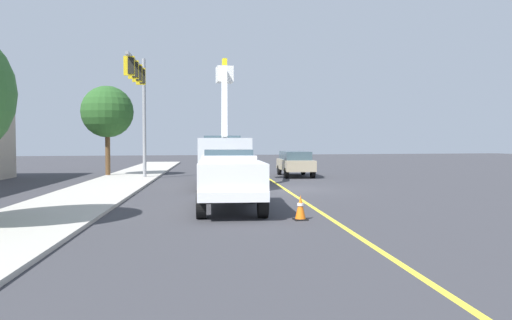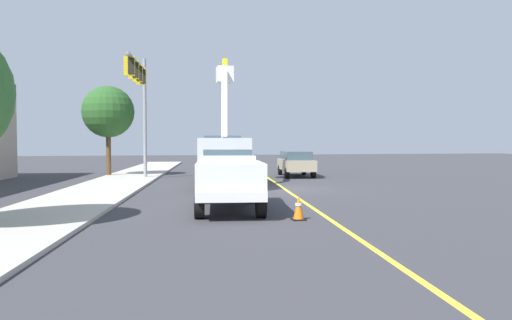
{
  "view_description": "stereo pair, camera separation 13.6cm",
  "coord_description": "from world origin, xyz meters",
  "views": [
    {
      "loc": [
        -22.98,
        6.43,
        2.37
      ],
      "look_at": [
        1.31,
        1.17,
        1.4
      ],
      "focal_mm": 33.83,
      "sensor_mm": 36.0,
      "label": 1
    },
    {
      "loc": [
        -23.01,
        6.3,
        2.37
      ],
      "look_at": [
        1.31,
        1.17,
        1.4
      ],
      "focal_mm": 33.83,
      "sensor_mm": 36.0,
      "label": 2
    }
  ],
  "objects": [
    {
      "name": "passing_minivan",
      "position": [
        8.19,
        -3.02,
        0.97
      ],
      "size": [
        4.99,
        2.46,
        1.69
      ],
      "color": "tan",
      "rests_on": "ground"
    },
    {
      "name": "service_pickup_truck",
      "position": [
        -6.63,
        3.81,
        1.12
      ],
      "size": [
        5.81,
        2.76,
        2.06
      ],
      "color": "white",
      "rests_on": "ground"
    },
    {
      "name": "sidewalk_far_side",
      "position": [
        1.06,
        8.76,
        0.06
      ],
      "size": [
        60.0,
        10.78,
        0.12
      ],
      "primitive_type": "cube",
      "rotation": [
        0.0,
        0.0,
        -0.12
      ],
      "color": "#B2ADA3",
      "rests_on": "ground"
    },
    {
      "name": "traffic_signal_mast",
      "position": [
        6.19,
        7.11,
        5.45
      ],
      "size": [
        6.23,
        1.06,
        7.55
      ],
      "color": "gray",
      "rests_on": "ground"
    },
    {
      "name": "traffic_cone_leading",
      "position": [
        -9.18,
        2.07,
        0.37
      ],
      "size": [
        0.4,
        0.4,
        0.75
      ],
      "color": "black",
      "rests_on": "ground"
    },
    {
      "name": "lane_centre_stripe",
      "position": [
        0.0,
        0.0,
        0.0
      ],
      "size": [
        49.66,
        6.16,
        0.01
      ],
      "primitive_type": "cube",
      "rotation": [
        0.0,
        0.0,
        -0.12
      ],
      "color": "yellow",
      "rests_on": "ground"
    },
    {
      "name": "street_tree_right",
      "position": [
        10.49,
        9.3,
        4.31
      ],
      "size": [
        3.43,
        3.43,
        6.05
      ],
      "color": "brown",
      "rests_on": "ground"
    },
    {
      "name": "ground",
      "position": [
        0.0,
        0.0,
        0.0
      ],
      "size": [
        120.0,
        120.0,
        0.0
      ],
      "primitive_type": "plane",
      "color": "#38383D"
    },
    {
      "name": "utility_bucket_truck",
      "position": [
        2.57,
        2.69,
        1.62
      ],
      "size": [
        8.44,
        3.47,
        7.05
      ],
      "color": "silver",
      "rests_on": "ground"
    },
    {
      "name": "traffic_cone_mid_front",
      "position": [
        6.42,
        0.51,
        0.43
      ],
      "size": [
        0.4,
        0.4,
        0.87
      ],
      "color": "black",
      "rests_on": "ground"
    }
  ]
}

